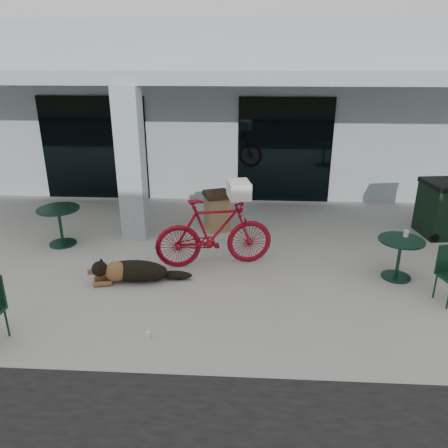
# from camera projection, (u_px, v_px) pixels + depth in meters

# --- Properties ---
(ground) EXTENTS (80.00, 80.00, 0.00)m
(ground) POSITION_uv_depth(u_px,v_px,m) (192.00, 292.00, 7.21)
(ground) COLOR #A9A8A0
(ground) RESTS_ON ground
(building) EXTENTS (22.00, 7.00, 4.50)m
(building) POSITION_uv_depth(u_px,v_px,m) (223.00, 101.00, 14.30)
(building) COLOR #A6B5BC
(building) RESTS_ON ground
(storefront_glass_left) EXTENTS (2.80, 0.06, 2.70)m
(storefront_glass_left) POSITION_uv_depth(u_px,v_px,m) (95.00, 149.00, 11.53)
(storefront_glass_left) COLOR black
(storefront_glass_left) RESTS_ON ground
(storefront_glass_right) EXTENTS (2.40, 0.06, 2.70)m
(storefront_glass_right) POSITION_uv_depth(u_px,v_px,m) (285.00, 151.00, 11.25)
(storefront_glass_right) COLOR black
(storefront_glass_right) RESTS_ON ground
(column) EXTENTS (0.50, 0.50, 3.12)m
(column) POSITION_uv_depth(u_px,v_px,m) (131.00, 166.00, 8.86)
(column) COLOR #A6B5BC
(column) RESTS_ON ground
(overhang) EXTENTS (22.00, 2.80, 0.18)m
(overhang) POSITION_uv_depth(u_px,v_px,m) (210.00, 77.00, 9.39)
(overhang) COLOR #A6B5BC
(overhang) RESTS_ON column
(bicycle) EXTENTS (2.23, 1.06, 1.29)m
(bicycle) POSITION_uv_depth(u_px,v_px,m) (214.00, 233.00, 7.93)
(bicycle) COLOR maroon
(bicycle) RESTS_ON ground
(laundry_basket) EXTENTS (0.47, 0.57, 0.29)m
(laundry_basket) POSITION_uv_depth(u_px,v_px,m) (239.00, 190.00, 7.71)
(laundry_basket) COLOR white
(laundry_basket) RESTS_ON bicycle
(dog) EXTENTS (1.36, 0.75, 0.43)m
(dog) POSITION_uv_depth(u_px,v_px,m) (135.00, 270.00, 7.50)
(dog) COLOR black
(dog) RESTS_ON ground
(cup_near_dog) EXTENTS (0.08, 0.08, 0.09)m
(cup_near_dog) POSITION_uv_depth(u_px,v_px,m) (148.00, 335.00, 6.04)
(cup_near_dog) COLOR white
(cup_near_dog) RESTS_ON ground
(cafe_table_near) EXTENTS (0.95, 0.95, 0.79)m
(cafe_table_near) POSITION_uv_depth(u_px,v_px,m) (61.00, 226.00, 8.90)
(cafe_table_near) COLOR #133827
(cafe_table_near) RESTS_ON ground
(cafe_table_far) EXTENTS (0.97, 0.97, 0.73)m
(cafe_table_far) POSITION_uv_depth(u_px,v_px,m) (399.00, 259.00, 7.56)
(cafe_table_far) COLOR #133827
(cafe_table_far) RESTS_ON ground
(cup_on_table) EXTENTS (0.10, 0.10, 0.11)m
(cup_on_table) POSITION_uv_depth(u_px,v_px,m) (406.00, 233.00, 7.53)
(cup_on_table) COLOR white
(cup_on_table) RESTS_ON cafe_table_far
(trash_receptacle) EXTENTS (0.67, 0.67, 0.88)m
(trash_receptacle) POSITION_uv_depth(u_px,v_px,m) (217.00, 211.00, 9.64)
(trash_receptacle) COLOR olive
(trash_receptacle) RESTS_ON ground
(wheeled_bin) EXTENTS (0.85, 1.02, 1.19)m
(wheeled_bin) POSITION_uv_depth(u_px,v_px,m) (441.00, 209.00, 9.32)
(wheeled_bin) COLOR black
(wheeled_bin) RESTS_ON ground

